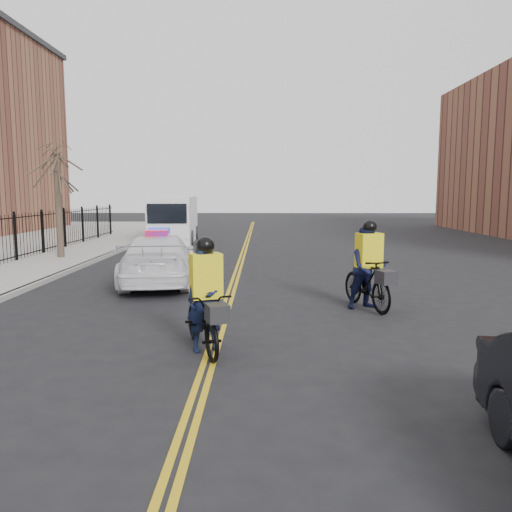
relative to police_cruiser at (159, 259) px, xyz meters
The scene contains 11 objects.
ground 5.30m from the police_cruiser, 63.33° to the right, with size 120.00×120.00×0.00m, color black.
center_line_left 4.10m from the police_cruiser, 55.62° to the left, with size 0.10×60.00×0.01m, color gold.
center_line_right 4.19m from the police_cruiser, 53.78° to the left, with size 0.10×60.00×0.01m, color gold.
sidewalk 6.17m from the police_cruiser, 147.19° to the left, with size 3.00×60.00×0.15m, color gray.
curb 4.98m from the police_cruiser, 137.70° to the left, with size 0.20×60.00×0.15m, color gray.
iron_fence 7.43m from the police_cruiser, 153.47° to the left, with size 0.12×28.00×2.00m, color black, non-canonical shape.
street_tree 7.96m from the police_cruiser, 134.62° to the left, with size 3.20×3.20×4.80m.
police_cruiser is the anchor object (origin of this frame).
cargo_van 13.56m from the police_cruiser, 98.04° to the left, with size 2.72×6.39×2.62m.
cyclist_near 7.05m from the police_cruiser, 71.42° to the right, with size 1.44×2.24×2.08m.
cyclist_far 6.75m from the police_cruiser, 29.87° to the right, with size 1.27×2.25×2.19m.
Camera 1 is at (0.90, -10.76, 2.84)m, focal length 35.00 mm.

